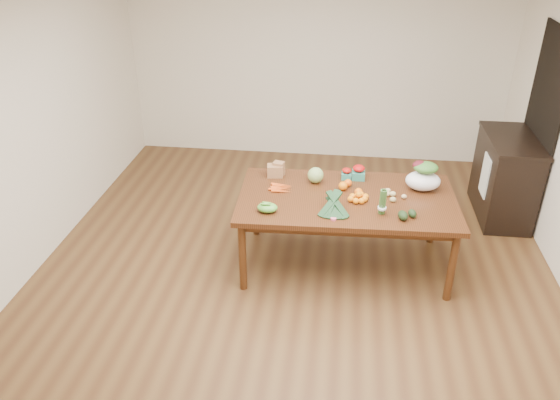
# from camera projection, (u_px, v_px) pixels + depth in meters

# --- Properties ---
(floor) EXTENTS (6.00, 6.00, 0.00)m
(floor) POSITION_uv_depth(u_px,v_px,m) (292.00, 281.00, 5.19)
(floor) COLOR brown
(floor) RESTS_ON ground
(room_walls) EXTENTS (5.02, 6.02, 2.70)m
(room_walls) POSITION_uv_depth(u_px,v_px,m) (294.00, 150.00, 4.54)
(room_walls) COLOR silver
(room_walls) RESTS_ON floor
(dining_table) EXTENTS (2.06, 1.19, 0.75)m
(dining_table) POSITION_uv_depth(u_px,v_px,m) (345.00, 231.00, 5.26)
(dining_table) COLOR #4B2311
(dining_table) RESTS_ON floor
(doorway_dark) EXTENTS (0.02, 1.00, 2.10)m
(doorway_dark) POSITION_uv_depth(u_px,v_px,m) (540.00, 128.00, 5.81)
(doorway_dark) COLOR black
(doorway_dark) RESTS_ON floor
(cabinet) EXTENTS (0.52, 1.02, 0.94)m
(cabinet) POSITION_uv_depth(u_px,v_px,m) (505.00, 177.00, 6.08)
(cabinet) COLOR black
(cabinet) RESTS_ON floor
(dish_towel) EXTENTS (0.02, 0.28, 0.45)m
(dish_towel) POSITION_uv_depth(u_px,v_px,m) (485.00, 176.00, 5.93)
(dish_towel) COLOR white
(dish_towel) RESTS_ON cabinet
(paper_bag) EXTENTS (0.21, 0.18, 0.15)m
(paper_bag) POSITION_uv_depth(u_px,v_px,m) (275.00, 170.00, 5.43)
(paper_bag) COLOR #9D6C46
(paper_bag) RESTS_ON dining_table
(cabbage) EXTENTS (0.16, 0.16, 0.16)m
(cabbage) POSITION_uv_depth(u_px,v_px,m) (316.00, 175.00, 5.31)
(cabbage) COLOR #99B468
(cabbage) RESTS_ON dining_table
(strawberry_basket_a) EXTENTS (0.10, 0.10, 0.09)m
(strawberry_basket_a) POSITION_uv_depth(u_px,v_px,m) (346.00, 174.00, 5.40)
(strawberry_basket_a) COLOR red
(strawberry_basket_a) RESTS_ON dining_table
(strawberry_basket_b) EXTENTS (0.13, 0.13, 0.11)m
(strawberry_basket_b) POSITION_uv_depth(u_px,v_px,m) (358.00, 173.00, 5.39)
(strawberry_basket_b) COLOR red
(strawberry_basket_b) RESTS_ON dining_table
(orange_a) EXTENTS (0.09, 0.09, 0.09)m
(orange_a) POSITION_uv_depth(u_px,v_px,m) (343.00, 186.00, 5.18)
(orange_a) COLOR orange
(orange_a) RESTS_ON dining_table
(orange_b) EXTENTS (0.07, 0.07, 0.07)m
(orange_b) POSITION_uv_depth(u_px,v_px,m) (348.00, 183.00, 5.25)
(orange_b) COLOR orange
(orange_b) RESTS_ON dining_table
(orange_c) EXTENTS (0.08, 0.08, 0.08)m
(orange_c) POSITION_uv_depth(u_px,v_px,m) (359.00, 192.00, 5.09)
(orange_c) COLOR orange
(orange_c) RESTS_ON dining_table
(mandarin_cluster) EXTENTS (0.19, 0.19, 0.09)m
(mandarin_cluster) POSITION_uv_depth(u_px,v_px,m) (359.00, 196.00, 5.00)
(mandarin_cluster) COLOR orange
(mandarin_cluster) RESTS_ON dining_table
(carrots) EXTENTS (0.23, 0.20, 0.03)m
(carrots) POSITION_uv_depth(u_px,v_px,m) (281.00, 188.00, 5.21)
(carrots) COLOR #EC4D13
(carrots) RESTS_ON dining_table
(snap_pea_bag) EXTENTS (0.18, 0.14, 0.08)m
(snap_pea_bag) POSITION_uv_depth(u_px,v_px,m) (267.00, 208.00, 4.82)
(snap_pea_bag) COLOR #57AF3B
(snap_pea_bag) RESTS_ON dining_table
(kale_bunch) EXTENTS (0.33, 0.41, 0.16)m
(kale_bunch) POSITION_uv_depth(u_px,v_px,m) (334.00, 206.00, 4.76)
(kale_bunch) COLOR #15301C
(kale_bunch) RESTS_ON dining_table
(asparagus_bundle) EXTENTS (0.08, 0.12, 0.26)m
(asparagus_bundle) POSITION_uv_depth(u_px,v_px,m) (383.00, 202.00, 4.74)
(asparagus_bundle) COLOR #53873D
(asparagus_bundle) RESTS_ON dining_table
(potato_a) EXTENTS (0.06, 0.05, 0.05)m
(potato_a) POSITION_uv_depth(u_px,v_px,m) (387.00, 194.00, 5.09)
(potato_a) COLOR #D2BF79
(potato_a) RESTS_ON dining_table
(potato_b) EXTENTS (0.06, 0.05, 0.05)m
(potato_b) POSITION_uv_depth(u_px,v_px,m) (393.00, 199.00, 4.99)
(potato_b) COLOR tan
(potato_b) RESTS_ON dining_table
(potato_c) EXTENTS (0.06, 0.05, 0.05)m
(potato_c) POSITION_uv_depth(u_px,v_px,m) (393.00, 194.00, 5.08)
(potato_c) COLOR tan
(potato_c) RESTS_ON dining_table
(potato_d) EXTENTS (0.06, 0.05, 0.05)m
(potato_d) POSITION_uv_depth(u_px,v_px,m) (388.00, 191.00, 5.14)
(potato_d) COLOR #D9C27D
(potato_d) RESTS_ON dining_table
(potato_e) EXTENTS (0.05, 0.04, 0.04)m
(potato_e) POSITION_uv_depth(u_px,v_px,m) (404.00, 197.00, 5.04)
(potato_e) COLOR tan
(potato_e) RESTS_ON dining_table
(avocado_a) EXTENTS (0.11, 0.14, 0.08)m
(avocado_a) POSITION_uv_depth(u_px,v_px,m) (403.00, 215.00, 4.70)
(avocado_a) COLOR black
(avocado_a) RESTS_ON dining_table
(avocado_b) EXTENTS (0.09, 0.12, 0.07)m
(avocado_b) POSITION_uv_depth(u_px,v_px,m) (412.00, 213.00, 4.75)
(avocado_b) COLOR black
(avocado_b) RESTS_ON dining_table
(salad_bag) EXTENTS (0.34, 0.26, 0.25)m
(salad_bag) POSITION_uv_depth(u_px,v_px,m) (423.00, 177.00, 5.16)
(salad_bag) COLOR white
(salad_bag) RESTS_ON dining_table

